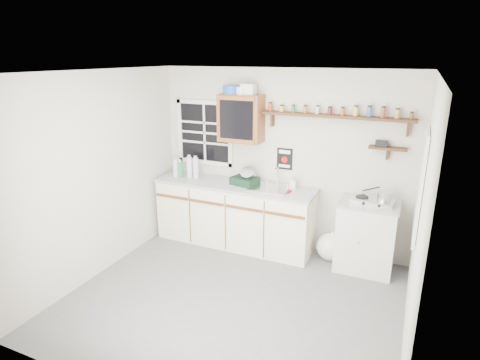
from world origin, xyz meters
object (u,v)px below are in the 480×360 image
(upper_cabinet, at_px, (241,118))
(main_cabinet, at_px, (235,214))
(spice_shelf, at_px, (337,116))
(hotplate, at_px, (373,201))
(dish_rack, at_px, (246,179))
(right_cabinet, at_px, (366,236))

(upper_cabinet, bearing_deg, main_cabinet, -103.68)
(upper_cabinet, xyz_separation_m, spice_shelf, (1.28, 0.07, 0.10))
(main_cabinet, xyz_separation_m, spice_shelf, (1.32, 0.21, 1.47))
(spice_shelf, distance_m, hotplate, 1.15)
(main_cabinet, bearing_deg, dish_rack, 10.14)
(right_cabinet, bearing_deg, main_cabinet, -179.21)
(spice_shelf, height_order, hotplate, spice_shelf)
(upper_cabinet, distance_m, dish_rack, 0.84)
(main_cabinet, bearing_deg, hotplate, 0.17)
(main_cabinet, relative_size, spice_shelf, 1.21)
(main_cabinet, distance_m, upper_cabinet, 1.37)
(right_cabinet, relative_size, spice_shelf, 0.48)
(spice_shelf, distance_m, dish_rack, 1.49)
(main_cabinet, height_order, right_cabinet, main_cabinet)
(hotplate, bearing_deg, spice_shelf, 163.80)
(right_cabinet, xyz_separation_m, spice_shelf, (-0.52, 0.19, 1.47))
(dish_rack, bearing_deg, hotplate, 12.99)
(spice_shelf, bearing_deg, right_cabinet, -19.98)
(upper_cabinet, bearing_deg, hotplate, -4.31)
(main_cabinet, distance_m, dish_rack, 0.57)
(right_cabinet, relative_size, dish_rack, 2.25)
(spice_shelf, xyz_separation_m, hotplate, (0.55, -0.21, -0.99))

